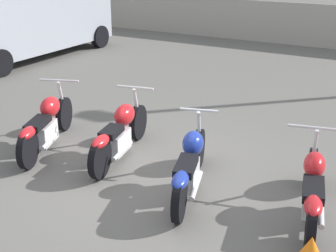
% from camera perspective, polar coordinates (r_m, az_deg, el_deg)
% --- Properties ---
extents(ground_plane, '(60.00, 60.00, 0.00)m').
position_cam_1_polar(ground_plane, '(6.76, -1.97, -6.40)').
color(ground_plane, '#5B5954').
extents(fence_back, '(40.00, 0.04, 1.37)m').
position_cam_1_polar(fence_back, '(16.00, 18.19, 11.47)').
color(fence_back, '#9E998E').
rests_on(fence_back, ground_plane).
extents(motorcycle_slot_0, '(1.02, 2.05, 0.97)m').
position_cam_1_polar(motorcycle_slot_0, '(7.83, -14.64, 0.23)').
color(motorcycle_slot_0, black).
rests_on(motorcycle_slot_0, ground_plane).
extents(motorcycle_slot_1, '(0.74, 2.09, 0.97)m').
position_cam_1_polar(motorcycle_slot_1, '(7.28, -5.90, -0.81)').
color(motorcycle_slot_1, black).
rests_on(motorcycle_slot_1, ground_plane).
extents(motorcycle_slot_2, '(0.84, 2.06, 0.94)m').
position_cam_1_polar(motorcycle_slot_2, '(6.25, 2.69, -4.77)').
color(motorcycle_slot_2, black).
rests_on(motorcycle_slot_2, ground_plane).
extents(motorcycle_slot_3, '(0.81, 2.00, 0.93)m').
position_cam_1_polar(motorcycle_slot_3, '(5.96, 17.22, -7.26)').
color(motorcycle_slot_3, black).
rests_on(motorcycle_slot_3, ground_plane).
extents(parked_van, '(1.94, 5.31, 2.22)m').
position_cam_1_polar(parked_van, '(14.41, -16.36, 12.88)').
color(parked_van, '#999EA8').
rests_on(parked_van, ground_plane).
extents(traffic_cone_near, '(0.35, 0.35, 0.35)m').
position_cam_1_polar(traffic_cone_near, '(5.22, 16.98, -14.41)').
color(traffic_cone_near, orange).
rests_on(traffic_cone_near, ground_plane).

